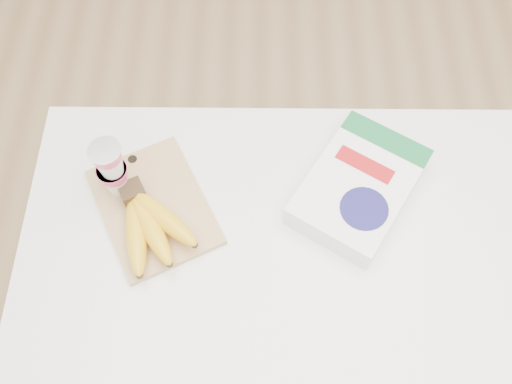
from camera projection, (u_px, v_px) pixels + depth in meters
room at (321, 106)px, 0.70m from camera, size 4.00×4.00×4.00m
table at (286, 319)px, 1.51m from camera, size 1.13×0.75×0.84m
cutting_board at (154, 207)px, 1.19m from camera, size 0.31×0.35×0.01m
bananas at (149, 224)px, 1.13m from camera, size 0.19×0.22×0.07m
yogurt_stack at (111, 168)px, 1.13m from camera, size 0.07×0.07×0.15m
cereal_box at (359, 187)px, 1.19m from camera, size 0.32×0.35×0.06m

